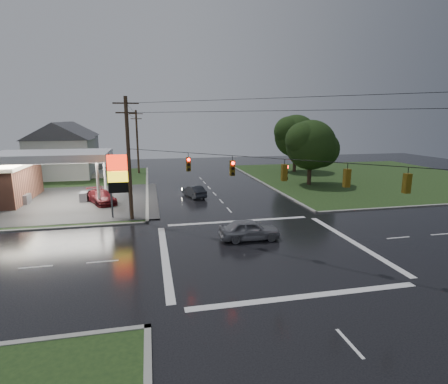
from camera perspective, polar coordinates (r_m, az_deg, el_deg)
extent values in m
plane|color=black|center=(25.42, 6.54, -9.16)|extent=(120.00, 120.00, 0.00)
cube|color=#1B3015|center=(52.52, -32.29, 0.09)|extent=(36.00, 36.00, 0.08)
cube|color=#1B3015|center=(59.73, 22.42, 2.25)|extent=(36.00, 36.00, 0.08)
cube|color=#2D2D2D|center=(43.18, -28.36, -1.61)|extent=(26.00, 18.00, 0.02)
cylinder|color=silver|center=(38.35, -19.86, 1.26)|extent=(0.30, 0.30, 5.00)
cylinder|color=silver|center=(46.48, -31.21, 1.99)|extent=(0.30, 0.30, 5.00)
cylinder|color=silver|center=(44.23, -18.88, 2.66)|extent=(0.30, 0.30, 5.00)
cube|color=silver|center=(41.88, -26.41, 5.31)|extent=(12.00, 8.00, 0.80)
cube|color=white|center=(41.92, -26.36, 4.74)|extent=(11.40, 7.40, 0.04)
cube|color=#59595E|center=(43.38, -29.69, -1.07)|extent=(0.80, 1.60, 1.10)
cube|color=#59595E|center=(41.94, -21.86, -0.75)|extent=(0.80, 1.60, 1.10)
cylinder|color=#59595E|center=(33.67, -18.01, 0.86)|extent=(0.16, 0.16, 6.00)
cylinder|color=#59595E|center=(33.54, -15.30, 0.98)|extent=(0.16, 0.16, 6.00)
cube|color=red|center=(33.26, -16.88, 4.64)|extent=(2.00, 0.35, 1.40)
cube|color=yellow|center=(33.44, -16.75, 2.44)|extent=(2.00, 0.35, 1.00)
cube|color=black|center=(33.61, -16.65, 0.75)|extent=(2.00, 0.35, 1.00)
cylinder|color=#382619|center=(32.17, -15.27, 5.05)|extent=(0.32, 0.32, 11.00)
cube|color=#382619|center=(32.00, -15.76, 13.79)|extent=(2.20, 0.12, 0.12)
cube|color=#382619|center=(31.97, -15.67, 12.36)|extent=(1.80, 0.12, 0.12)
cylinder|color=#382619|center=(60.57, -13.96, 7.88)|extent=(0.32, 0.32, 10.50)
cube|color=#382619|center=(60.45, -14.18, 12.28)|extent=(2.20, 0.12, 0.12)
cube|color=#382619|center=(60.45, -14.15, 11.52)|extent=(1.80, 0.12, 0.12)
cube|color=#59470C|center=(27.56, -5.83, 4.54)|extent=(0.34, 0.34, 1.10)
cylinder|color=#FF0C07|center=(27.32, -5.80, 5.28)|extent=(0.22, 0.08, 0.22)
cube|color=#59470C|center=(25.27, 1.36, 3.93)|extent=(0.34, 0.34, 1.10)
cylinder|color=#FF0C07|center=(25.02, 1.47, 4.73)|extent=(0.22, 0.08, 0.22)
cube|color=#59470C|center=(23.44, 9.81, 3.14)|extent=(0.34, 0.34, 1.10)
cylinder|color=#FF0C07|center=(23.46, 10.30, 4.07)|extent=(0.08, 0.22, 0.22)
cube|color=#59470C|center=(22.21, 19.41, 2.16)|extent=(0.34, 0.34, 1.10)
cylinder|color=#FF0C07|center=(22.32, 19.22, 3.21)|extent=(0.22, 0.08, 0.22)
cube|color=#59470C|center=(21.71, 27.69, 1.26)|extent=(0.34, 0.34, 1.10)
cylinder|color=#FF0C07|center=(21.81, 27.45, 2.34)|extent=(0.22, 0.08, 0.22)
cube|color=silver|center=(60.21, -24.94, 4.96)|extent=(9.00, 8.00, 6.00)
cube|color=gray|center=(59.59, -19.75, 2.78)|extent=(1.60, 4.80, 0.80)
cube|color=silver|center=(72.10, -23.69, 6.03)|extent=(9.00, 8.00, 6.00)
cube|color=gray|center=(71.52, -19.35, 4.21)|extent=(1.60, 4.80, 0.80)
cylinder|color=black|center=(49.91, 13.80, 3.96)|extent=(0.56, 0.56, 5.04)
sphere|color=black|center=(49.60, 13.98, 7.46)|extent=(6.80, 6.80, 6.80)
sphere|color=black|center=(50.68, 15.53, 6.75)|extent=(5.10, 5.10, 5.10)
sphere|color=black|center=(48.61, 12.77, 8.29)|extent=(4.76, 4.76, 4.76)
cylinder|color=black|center=(61.95, 11.48, 5.80)|extent=(0.56, 0.56, 5.60)
sphere|color=black|center=(61.70, 11.62, 8.94)|extent=(7.20, 7.20, 7.20)
sphere|color=black|center=(62.75, 13.00, 8.28)|extent=(5.40, 5.40, 5.40)
sphere|color=black|center=(60.73, 10.54, 9.69)|extent=(5.04, 5.04, 5.04)
imported|color=#21242A|center=(41.40, -4.91, 0.12)|extent=(2.58, 4.44, 1.38)
imported|color=gray|center=(26.89, 4.19, -6.14)|extent=(4.69, 2.00, 1.58)
imported|color=#581418|center=(40.30, -19.39, -0.75)|extent=(4.05, 5.59, 1.50)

